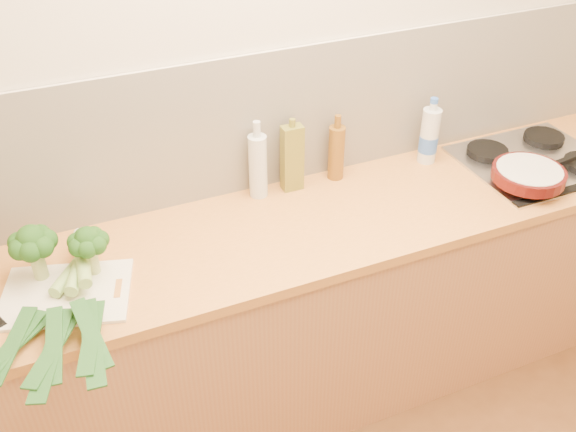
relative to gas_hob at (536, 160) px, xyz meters
name	(u,v)px	position (x,y,z in m)	size (l,w,h in m)	color
room_shell	(280,119)	(-1.02, 0.29, 0.26)	(3.50, 3.50, 3.50)	beige
counter	(309,310)	(-1.02, 0.00, -0.46)	(3.20, 0.62, 0.90)	#AC7547
gas_hob	(536,160)	(0.00, 0.00, 0.00)	(0.58, 0.50, 0.04)	silver
chopping_board	(66,294)	(-1.89, -0.06, -0.01)	(0.39, 0.29, 0.01)	white
broccoli_left	(33,243)	(-1.95, 0.05, 0.13)	(0.15, 0.15, 0.20)	#9DAE65
broccoli_right	(88,243)	(-1.79, 0.01, 0.12)	(0.13, 0.13, 0.17)	#9DAE65
leek_front	(56,291)	(-1.92, -0.07, 0.02)	(0.46, 0.59, 0.04)	white
leek_mid	(71,291)	(-1.88, -0.11, 0.04)	(0.28, 0.66, 0.04)	white
leek_back	(85,283)	(-1.83, -0.11, 0.06)	(0.12, 0.69, 0.04)	white
skillet	(529,174)	(-0.16, -0.13, 0.05)	(0.41, 0.28, 0.05)	#470E0B
oil_tin	(292,158)	(-1.00, 0.23, 0.12)	(0.08, 0.05, 0.30)	olive
glass_bottle	(258,165)	(-1.14, 0.23, 0.12)	(0.07, 0.07, 0.31)	silver
amber_bottle	(336,152)	(-0.81, 0.23, 0.10)	(0.06, 0.06, 0.27)	brown
water_bottle	(429,137)	(-0.40, 0.20, 0.10)	(0.08, 0.08, 0.26)	silver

